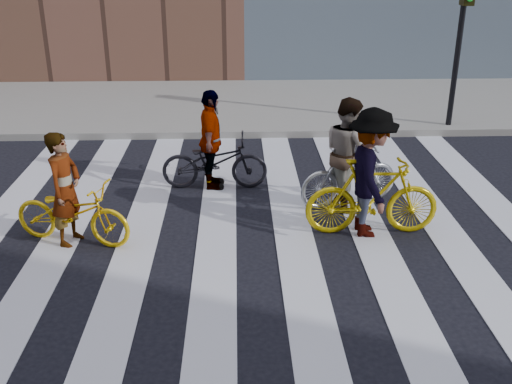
{
  "coord_description": "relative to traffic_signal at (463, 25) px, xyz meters",
  "views": [
    {
      "loc": [
        -0.25,
        -7.12,
        3.91
      ],
      "look_at": [
        0.0,
        0.3,
        0.76
      ],
      "focal_mm": 42.0,
      "sensor_mm": 36.0,
      "label": 1
    }
  ],
  "objects": [
    {
      "name": "rider_left",
      "position": [
        -6.97,
        -4.93,
        -1.48
      ],
      "size": [
        0.53,
        0.67,
        1.6
      ],
      "primitive_type": "imported",
      "rotation": [
        0.0,
        0.0,
        1.28
      ],
      "color": "slate",
      "rests_on": "ground"
    },
    {
      "name": "bike_yellow_right",
      "position": [
        -2.76,
        -4.79,
        -1.72
      ],
      "size": [
        1.88,
        0.54,
        1.13
      ],
      "primitive_type": "imported",
      "rotation": [
        0.0,
        0.0,
        1.57
      ],
      "color": "gold",
      "rests_on": "ground"
    },
    {
      "name": "ground",
      "position": [
        -4.4,
        -5.32,
        -2.28
      ],
      "size": [
        100.0,
        100.0,
        0.0
      ],
      "primitive_type": "plane",
      "color": "black",
      "rests_on": "ground"
    },
    {
      "name": "bike_silver_mid",
      "position": [
        -2.89,
        -3.78,
        -1.78
      ],
      "size": [
        1.72,
        0.96,
        0.99
      ],
      "primitive_type": "imported",
      "rotation": [
        0.0,
        0.0,
        1.89
      ],
      "color": "#AEB1B8",
      "rests_on": "ground"
    },
    {
      "name": "zebra_crosswalk",
      "position": [
        -4.4,
        -5.32,
        -2.27
      ],
      "size": [
        8.25,
        10.0,
        0.01
      ],
      "color": "silver",
      "rests_on": "ground"
    },
    {
      "name": "rider_mid",
      "position": [
        -2.94,
        -3.78,
        -1.41
      ],
      "size": [
        0.89,
        1.01,
        1.74
      ],
      "primitive_type": "imported",
      "rotation": [
        0.0,
        0.0,
        1.89
      ],
      "color": "slate",
      "rests_on": "ground"
    },
    {
      "name": "bike_yellow_left",
      "position": [
        -6.92,
        -4.93,
        -1.83
      ],
      "size": [
        1.81,
        1.06,
        0.9
      ],
      "primitive_type": "imported",
      "rotation": [
        0.0,
        0.0,
        1.28
      ],
      "color": "yellow",
      "rests_on": "ground"
    },
    {
      "name": "rider_rear",
      "position": [
        -5.08,
        -3.0,
        -1.44
      ],
      "size": [
        0.42,
        0.99,
        1.68
      ],
      "primitive_type": "imported",
      "rotation": [
        0.0,
        0.0,
        1.56
      ],
      "color": "slate",
      "rests_on": "ground"
    },
    {
      "name": "bike_dark_rear",
      "position": [
        -5.03,
        -3.0,
        -1.82
      ],
      "size": [
        1.77,
        0.64,
        0.93
      ],
      "primitive_type": "imported",
      "rotation": [
        0.0,
        0.0,
        1.56
      ],
      "color": "black",
      "rests_on": "ground"
    },
    {
      "name": "sidewalk_far",
      "position": [
        -4.4,
        2.18,
        -2.2
      ],
      "size": [
        100.0,
        5.0,
        0.15
      ],
      "primitive_type": "cube",
      "color": "gray",
      "rests_on": "ground"
    },
    {
      "name": "rider_right",
      "position": [
        -2.81,
        -4.79,
        -1.36
      ],
      "size": [
        0.69,
        1.19,
        1.84
      ],
      "primitive_type": "imported",
      "rotation": [
        0.0,
        0.0,
        1.57
      ],
      "color": "slate",
      "rests_on": "ground"
    },
    {
      "name": "traffic_signal",
      "position": [
        0.0,
        0.0,
        0.0
      ],
      "size": [
        0.22,
        0.42,
        3.33
      ],
      "color": "black",
      "rests_on": "ground"
    }
  ]
}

